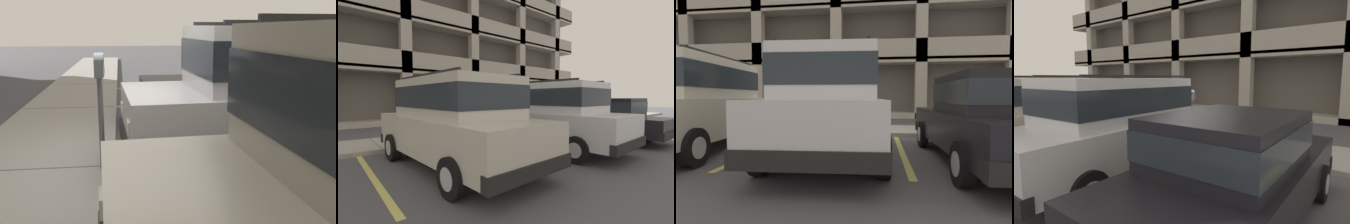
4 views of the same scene
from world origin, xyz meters
TOP-DOWN VIEW (x-y plane):
  - ground_plane at (0.00, 0.00)m, footprint 80.00×80.00m
  - sidewalk at (0.00, 1.30)m, footprint 40.00×2.20m
  - parking_stall_lines at (1.52, -1.40)m, footprint 12.29×4.80m
  - silver_suv at (0.12, -2.33)m, footprint 2.20×4.87m
  - dark_hatchback at (2.91, -2.67)m, footprint 1.92×4.52m
  - parking_meter_near at (-0.10, 0.35)m, footprint 0.35×0.12m

SIDE VIEW (x-z plane):
  - ground_plane at x=0.00m, z-range -0.10..0.00m
  - parking_stall_lines at x=1.52m, z-range 0.00..0.01m
  - sidewalk at x=0.00m, z-range 0.00..0.12m
  - dark_hatchback at x=2.91m, z-range 0.05..1.59m
  - silver_suv at x=0.12m, z-range 0.07..2.11m
  - parking_meter_near at x=-0.10m, z-range 0.49..2.01m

